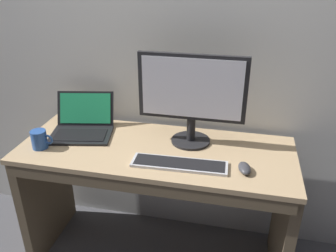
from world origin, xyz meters
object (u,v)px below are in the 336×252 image
Objects in this scene: coffee_mug at (40,139)px; laptop_black at (83,125)px; external_monitor at (192,95)px; computer_mouse at (245,168)px; wired_keyboard at (179,164)px.

laptop_black is at bearing 57.62° from coffee_mug.
external_monitor is at bearing 0.65° from laptop_black.
coffee_mug is (-0.14, -0.22, 0.01)m from laptop_black.
coffee_mug is (-1.08, -0.00, 0.03)m from computer_mouse.
computer_mouse is (0.94, -0.22, -0.02)m from laptop_black.
wired_keyboard is 3.91× the size of coffee_mug.
laptop_black is at bearing 153.47° from computer_mouse.
computer_mouse reaches higher than wired_keyboard.
computer_mouse is at bearing -13.39° from laptop_black.
wired_keyboard is (0.62, -0.24, -0.03)m from laptop_black.
laptop_black is 0.70× the size of external_monitor.
external_monitor is at bearing 86.27° from wired_keyboard.
wired_keyboard is at bearing -20.90° from laptop_black.
external_monitor is 0.85m from coffee_mug.
coffee_mug reaches higher than wired_keyboard.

